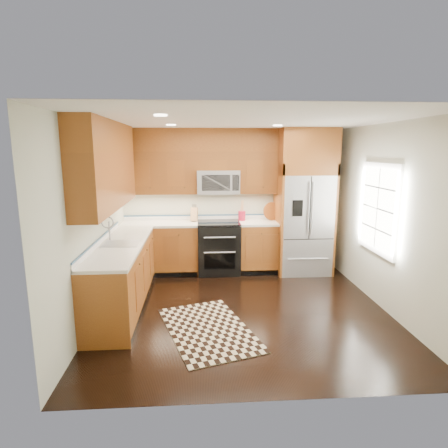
{
  "coord_description": "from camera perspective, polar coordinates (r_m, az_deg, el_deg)",
  "views": [
    {
      "loc": [
        -0.61,
        -4.96,
        2.23
      ],
      "look_at": [
        -0.23,
        0.6,
        1.12
      ],
      "focal_mm": 30.0,
      "sensor_mm": 36.0,
      "label": 1
    }
  ],
  "objects": [
    {
      "name": "sink_faucet",
      "position": [
        5.45,
        -15.76,
        -2.31
      ],
      "size": [
        0.54,
        0.44,
        0.37
      ],
      "color": "#B2B2B7",
      "rests_on": "countertop"
    },
    {
      "name": "refrigerator",
      "position": [
        6.92,
        12.13,
        3.31
      ],
      "size": [
        0.98,
        0.75,
        2.6
      ],
      "color": "#B2B2B7",
      "rests_on": "ground"
    },
    {
      "name": "wall_back",
      "position": [
        7.05,
        1.06,
        3.66
      ],
      "size": [
        4.0,
        0.02,
        2.6
      ],
      "primitive_type": "cube",
      "color": "beige",
      "rests_on": "ground"
    },
    {
      "name": "range",
      "position": [
        6.87,
        -0.81,
        -3.61
      ],
      "size": [
        0.76,
        0.67,
        0.95
      ],
      "color": "black",
      "rests_on": "ground"
    },
    {
      "name": "rug",
      "position": [
        4.91,
        -2.44,
        -15.68
      ],
      "size": [
        1.38,
        1.8,
        0.01
      ],
      "primitive_type": "cube",
      "rotation": [
        0.0,
        0.0,
        0.3
      ],
      "color": "black",
      "rests_on": "ground"
    },
    {
      "name": "wall_left",
      "position": [
        5.24,
        -19.27,
        0.37
      ],
      "size": [
        0.02,
        4.0,
        2.6
      ],
      "primitive_type": "cube",
      "color": "beige",
      "rests_on": "ground"
    },
    {
      "name": "utensil_crock",
      "position": [
        6.93,
        2.74,
        1.6
      ],
      "size": [
        0.14,
        0.14,
        0.38
      ],
      "color": "maroon",
      "rests_on": "countertop"
    },
    {
      "name": "wall_right",
      "position": [
        5.68,
        23.46,
        0.88
      ],
      "size": [
        0.02,
        4.0,
        2.6
      ],
      "primitive_type": "cube",
      "color": "beige",
      "rests_on": "ground"
    },
    {
      "name": "microwave",
      "position": [
        6.79,
        -0.9,
        6.43
      ],
      "size": [
        0.76,
        0.4,
        0.42
      ],
      "color": "#B2B2B7",
      "rests_on": "ground"
    },
    {
      "name": "cutting_board",
      "position": [
        7.04,
        7.26,
        0.69
      ],
      "size": [
        0.43,
        0.43,
        0.02
      ],
      "primitive_type": "cylinder",
      "rotation": [
        0.0,
        0.0,
        0.3
      ],
      "color": "brown",
      "rests_on": "countertop"
    },
    {
      "name": "base_cabinets",
      "position": [
        6.16,
        -9.61,
        -5.73
      ],
      "size": [
        2.85,
        3.0,
        0.9
      ],
      "color": "#92571C",
      "rests_on": "ground"
    },
    {
      "name": "upper_cabinets",
      "position": [
        6.08,
        -9.17,
        9.17
      ],
      "size": [
        2.85,
        3.0,
        1.15
      ],
      "color": "brown",
      "rests_on": "ground"
    },
    {
      "name": "countertop",
      "position": [
        6.14,
        -8.33,
        -1.2
      ],
      "size": [
        2.86,
        3.01,
        0.04
      ],
      "color": "white",
      "rests_on": "base_cabinets"
    },
    {
      "name": "knife_block",
      "position": [
        6.9,
        -4.55,
        1.51
      ],
      "size": [
        0.14,
        0.17,
        0.31
      ],
      "color": "tan",
      "rests_on": "countertop"
    },
    {
      "name": "window",
      "position": [
        5.83,
        22.45,
        2.2
      ],
      "size": [
        0.04,
        1.1,
        1.3
      ],
      "color": "white",
      "rests_on": "ground"
    },
    {
      "name": "ground",
      "position": [
        5.47,
        2.86,
        -12.81
      ],
      "size": [
        4.0,
        4.0,
        0.0
      ],
      "primitive_type": "plane",
      "color": "black",
      "rests_on": "ground"
    }
  ]
}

